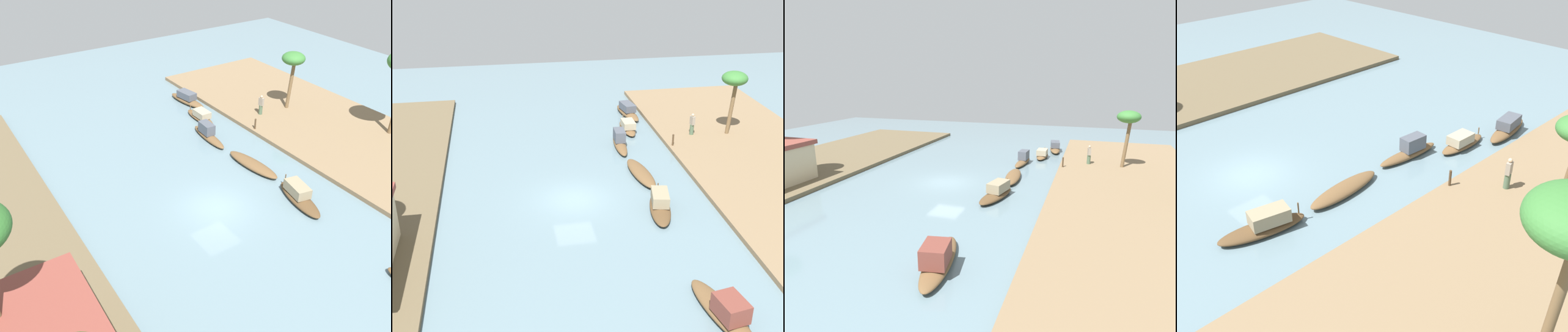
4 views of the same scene
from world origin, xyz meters
TOP-DOWN VIEW (x-y plane):
  - river_water at (0.00, 0.00)m, footprint 69.85×69.85m
  - riverbank_left at (0.00, -14.09)m, footprint 41.68×11.59m
  - sampan_with_tall_canopy at (2.48, -4.99)m, footprint 4.74×1.58m
  - sampan_downstream_large at (7.81, -4.75)m, footprint 4.36×1.15m
  - sampan_open_hull at (10.95, -6.16)m, footprint 3.68×1.08m
  - sampan_near_left_bank at (-2.26, -4.87)m, footprint 4.34×2.06m
  - sampan_midstream at (14.61, -7.07)m, footprint 4.49×1.67m
  - person_on_near_bank at (8.50, -10.81)m, footprint 0.48×0.38m
  - mooring_post at (6.60, -8.61)m, footprint 0.14×0.14m
  - palm_tree_left_far at (8.26, -13.86)m, footprint 2.00×2.00m

SIDE VIEW (x-z plane):
  - river_water at x=0.00m, z-range 0.00..0.00m
  - riverbank_left at x=0.00m, z-range 0.00..0.32m
  - sampan_with_tall_canopy at x=2.48m, z-range 0.00..0.51m
  - sampan_open_hull at x=10.95m, z-range -0.11..0.84m
  - sampan_near_left_bank at x=-2.26m, z-range -0.14..0.99m
  - sampan_midstream at x=14.61m, z-range -0.13..0.99m
  - sampan_downstream_large at x=7.81m, z-range -0.19..1.09m
  - mooring_post at x=6.60m, z-range 0.32..1.22m
  - person_on_near_bank at x=8.50m, z-range 0.27..2.03m
  - palm_tree_left_far at x=8.26m, z-range 2.11..7.19m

